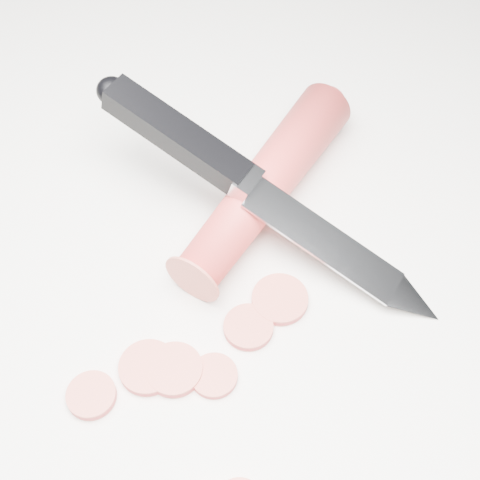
{
  "coord_description": "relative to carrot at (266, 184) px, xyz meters",
  "views": [
    {
      "loc": [
        0.03,
        -0.23,
        0.42
      ],
      "look_at": [
        0.03,
        0.05,
        0.02
      ],
      "focal_mm": 50.0,
      "sensor_mm": 36.0,
      "label": 1
    }
  ],
  "objects": [
    {
      "name": "carrot",
      "position": [
        0.0,
        0.0,
        0.0
      ],
      "size": [
        0.14,
        0.2,
        0.04
      ],
      "primitive_type": "cylinder",
      "rotation": [
        1.57,
        0.0,
        -0.55
      ],
      "color": "red",
      "rests_on": "ground"
    },
    {
      "name": "ground",
      "position": [
        -0.05,
        -0.1,
        -0.02
      ],
      "size": [
        2.4,
        2.4,
        0.0
      ],
      "primitive_type": "plane",
      "color": "white",
      "rests_on": "ground"
    },
    {
      "name": "carrot_slice_2",
      "position": [
        0.01,
        -0.09,
        -0.02
      ],
      "size": [
        0.04,
        0.04,
        0.01
      ],
      "primitive_type": "cylinder",
      "color": "#C85343",
      "rests_on": "ground"
    },
    {
      "name": "carrot_slice_0",
      "position": [
        -0.06,
        -0.15,
        -0.02
      ],
      "size": [
        0.04,
        0.04,
        0.01
      ],
      "primitive_type": "cylinder",
      "color": "#C85343",
      "rests_on": "ground"
    },
    {
      "name": "carrot_slice_1",
      "position": [
        -0.08,
        -0.15,
        -0.02
      ],
      "size": [
        0.04,
        0.04,
        0.01
      ],
      "primitive_type": "cylinder",
      "color": "#C85343",
      "rests_on": "ground"
    },
    {
      "name": "carrot_slice_5",
      "position": [
        -0.12,
        -0.17,
        -0.02
      ],
      "size": [
        0.03,
        0.03,
        0.01
      ],
      "primitive_type": "cylinder",
      "color": "#C85343",
      "rests_on": "ground"
    },
    {
      "name": "kitchen_knife",
      "position": [
        -0.0,
        -0.03,
        0.02
      ],
      "size": [
        0.27,
        0.18,
        0.09
      ],
      "primitive_type": null,
      "color": "#B4B7BB",
      "rests_on": "ground"
    },
    {
      "name": "carrot_slice_3",
      "position": [
        -0.04,
        -0.15,
        -0.02
      ],
      "size": [
        0.03,
        0.03,
        0.01
      ],
      "primitive_type": "cylinder",
      "color": "#C85343",
      "rests_on": "ground"
    },
    {
      "name": "carrot_slice_4",
      "position": [
        -0.01,
        -0.11,
        -0.02
      ],
      "size": [
        0.04,
        0.04,
        0.01
      ],
      "primitive_type": "cylinder",
      "color": "#C85343",
      "rests_on": "ground"
    }
  ]
}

